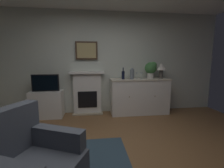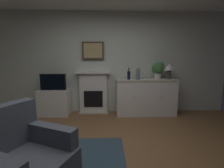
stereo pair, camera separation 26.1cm
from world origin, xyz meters
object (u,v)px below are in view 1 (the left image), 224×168
Objects in this scene: wine_bottle at (123,75)px; tv_cabinet at (47,104)px; framed_picture at (87,51)px; sideboard_cabinet at (139,96)px; armchair at (29,165)px; fireplace_unit at (87,93)px; potted_plant_small at (151,69)px; wine_glass_left at (137,74)px; tv_set at (45,83)px; table_lamp at (161,68)px; wine_glass_center at (142,74)px; vase_decorative at (132,74)px.

wine_bottle is 2.00m from tv_cabinet.
framed_picture is 0.36× the size of sideboard_cabinet.
fireplace_unit is at bearing 78.83° from armchair.
potted_plant_small is at bearing -6.15° from framed_picture.
tv_set is (-2.24, -0.04, -0.18)m from wine_glass_left.
framed_picture reaches higher than table_lamp.
framed_picture reaches higher than armchair.
sideboard_cabinet is 0.58m from wine_glass_left.
wine_glass_center is at bearing -178.83° from table_lamp.
wine_glass_left is 1.00× the size of wine_glass_center.
armchair is (0.46, -2.42, -0.47)m from tv_set.
wine_bottle reaches higher than wine_glass_left.
potted_plant_small is at bearing 5.45° from wine_bottle.
wine_bottle is at bearing -178.51° from table_lamp.
potted_plant_small is at bearing 1.67° from wine_glass_left.
potted_plant_small is (0.27, 0.06, 0.13)m from wine_glass_center.
fireplace_unit is at bearing 172.22° from wine_glass_center.
armchair is at bearing -127.40° from sideboard_cabinet.
wine_glass_left is at bearing 9.29° from wine_bottle.
wine_glass_center is 0.27× the size of tv_set.
wine_glass_center is 0.22× the size of tv_cabinet.
framed_picture is at bearing 173.33° from table_lamp.
wine_glass_left is at bearing 29.68° from vase_decorative.
framed_picture is 3.33× the size of wine_glass_center.
wine_glass_center is (0.04, -0.01, 0.58)m from sideboard_cabinet.
sideboard_cabinet is at bearing -9.43° from framed_picture.
fireplace_unit is 2.02m from table_lamp.
wine_bottle reaches higher than sideboard_cabinet.
framed_picture is at bearing 166.30° from vase_decorative.
table_lamp is at bearing -0.30° from tv_cabinet.
armchair is at bearing -101.17° from fireplace_unit.
wine_glass_center is at bearing -0.63° from tv_cabinet.
potted_plant_small reaches higher than tv_cabinet.
armchair is (-2.41, -2.42, -0.81)m from table_lamp.
tv_set is 2.50m from armchair.
wine_glass_left is 0.22× the size of tv_cabinet.
fireplace_unit is 1.25m from vase_decorative.
framed_picture is 1.38× the size of table_lamp.
fireplace_unit is 2.56× the size of potted_plant_small.
table_lamp reaches higher than tv_set.
wine_bottle is at bearing -15.51° from framed_picture.
wine_glass_left is at bearing 155.12° from sideboard_cabinet.
tv_set is (-0.97, -0.23, -0.77)m from framed_picture.
sideboard_cabinet is 5.20× the size of wine_bottle.
sideboard_cabinet is at bearing -7.54° from fireplace_unit.
wine_glass_center is (1.38, -0.19, 0.49)m from fireplace_unit.
tv_set is at bearing 100.82° from armchair.
table_lamp is at bearing -5.32° from fireplace_unit.
table_lamp is 2.42× the size of wine_glass_left.
sideboard_cabinet is 3.77× the size of table_lamp.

